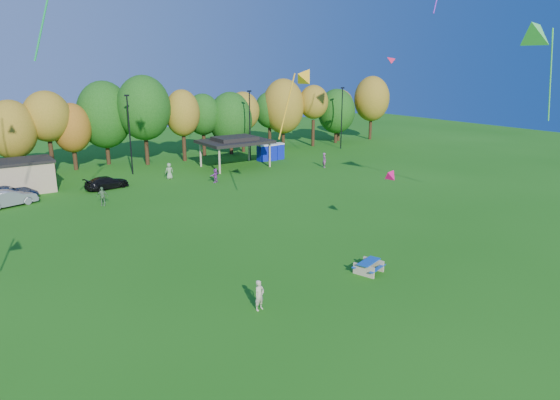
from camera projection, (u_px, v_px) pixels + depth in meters
ground at (356, 318)px, 25.20m from camera, size 160.00×160.00×0.00m
tree_line at (89, 120)px, 59.25m from camera, size 93.57×10.55×11.15m
lamp_posts at (130, 132)px, 56.79m from camera, size 64.50×0.25×9.09m
utility_building at (19, 176)px, 49.51m from camera, size 6.30×4.30×3.25m
pavilion at (235, 141)px, 61.40m from camera, size 8.20×6.20×3.77m
porta_potties at (271, 152)px, 66.22m from camera, size 3.75×1.36×2.18m
picnic_table at (369, 266)px, 30.61m from camera, size 2.11×1.91×0.76m
kite_flyer at (259, 295)px, 25.88m from camera, size 0.68×0.52×1.65m
car_b at (9, 198)px, 44.75m from camera, size 4.88×2.80×1.52m
car_c at (7, 194)px, 46.24m from camera, size 5.39×2.57×1.48m
car_d at (107, 183)px, 51.13m from camera, size 4.71×2.62×1.29m
far_person_0 at (169, 171)px, 55.36m from camera, size 0.97×0.71×1.81m
far_person_2 at (102, 196)px, 44.96m from camera, size 1.10×0.87×1.74m
far_person_4 at (324, 160)px, 61.59m from camera, size 0.60×0.76×1.83m
far_person_5 at (215, 175)px, 53.82m from camera, size 1.47×1.09×1.54m
kite_0 at (390, 60)px, 59.45m from camera, size 1.63×1.60×1.32m
kite_9 at (305, 76)px, 36.70m from camera, size 3.37×1.68×5.52m
kite_11 at (391, 174)px, 34.86m from camera, size 1.34×1.18×1.17m
kite_12 at (534, 31)px, 34.73m from camera, size 4.92×2.91×7.93m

